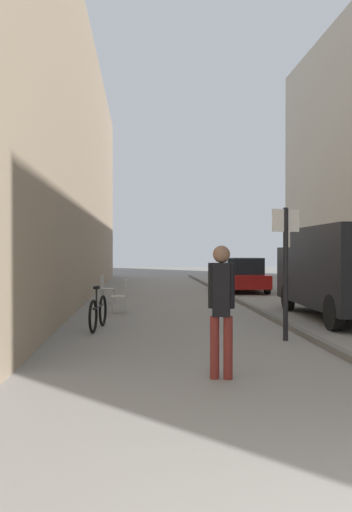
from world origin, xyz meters
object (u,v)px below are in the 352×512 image
object	(u,v)px
pedestrian_main_foreground	(221,302)
cafe_chair_near_window	(122,294)
street_sign_post	(286,262)
bicycle_leaning	(98,312)
parked_car	(242,275)
cafe_chair_by_doorway	(105,287)
delivery_van	(343,270)

from	to	relation	value
pedestrian_main_foreground	cafe_chair_near_window	size ratio (longest dim) A/B	1.95
street_sign_post	bicycle_leaning	distance (m)	4.28
pedestrian_main_foreground	parked_car	xyz separation A→B (m)	(3.29, 14.84, -0.35)
pedestrian_main_foreground	parked_car	world-z (taller)	pedestrian_main_foreground
pedestrian_main_foreground	cafe_chair_near_window	distance (m)	7.66
cafe_chair_by_doorway	bicycle_leaning	bearing A→B (deg)	11.65
street_sign_post	cafe_chair_by_doorway	size ratio (longest dim) A/B	2.77
bicycle_leaning	street_sign_post	bearing A→B (deg)	-16.73
street_sign_post	cafe_chair_by_doorway	bearing A→B (deg)	-77.42
cafe_chair_near_window	cafe_chair_by_doorway	size ratio (longest dim) A/B	1.00
cafe_chair_near_window	pedestrian_main_foreground	bearing A→B (deg)	-169.14
parked_car	cafe_chair_by_doorway	bearing A→B (deg)	-137.20
delivery_van	parked_car	bearing A→B (deg)	96.59
street_sign_post	bicycle_leaning	world-z (taller)	street_sign_post
cafe_chair_by_doorway	street_sign_post	bearing A→B (deg)	37.78
street_sign_post	cafe_chair_near_window	world-z (taller)	street_sign_post
parked_car	street_sign_post	bearing A→B (deg)	-94.18
parked_car	cafe_chair_by_doorway	world-z (taller)	parked_car
pedestrian_main_foreground	bicycle_leaning	distance (m)	5.00
parked_car	cafe_chair_by_doorway	size ratio (longest dim) A/B	4.57
parked_car	bicycle_leaning	size ratio (longest dim) A/B	2.43
delivery_van	parked_car	size ratio (longest dim) A/B	1.27
cafe_chair_near_window	bicycle_leaning	bearing A→B (deg)	170.37
parked_car	bicycle_leaning	world-z (taller)	parked_car
bicycle_leaning	cafe_chair_by_doorway	size ratio (longest dim) A/B	1.88
bicycle_leaning	cafe_chair_by_doorway	bearing A→B (deg)	99.38
street_sign_post	parked_car	bearing A→B (deg)	-113.32
street_sign_post	bicycle_leaning	size ratio (longest dim) A/B	1.47
cafe_chair_near_window	cafe_chair_by_doorway	distance (m)	2.85
parked_car	delivery_van	bearing A→B (deg)	-81.71
delivery_van	street_sign_post	size ratio (longest dim) A/B	2.10
parked_car	street_sign_post	world-z (taller)	street_sign_post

